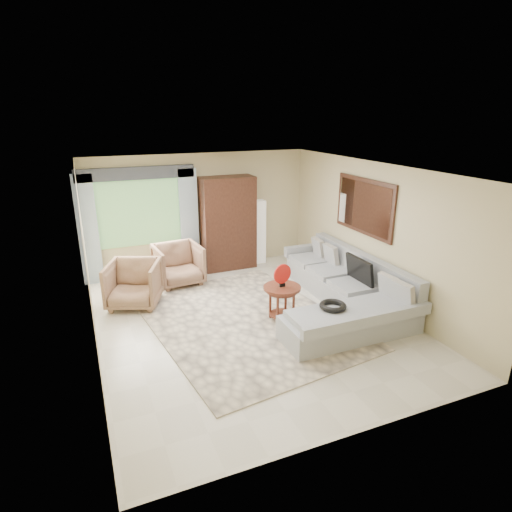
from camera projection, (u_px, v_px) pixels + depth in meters
name	position (u px, v px, depth m)	size (l,w,h in m)	color
ground	(250.00, 321.00, 7.42)	(6.00, 6.00, 0.00)	silver
area_rug	(245.00, 321.00, 7.41)	(3.00, 4.00, 0.02)	beige
sectional_sofa	(344.00, 294.00, 7.83)	(2.30, 3.46, 0.90)	#A4A6AC
tv_screen	(360.00, 270.00, 7.75)	(0.06, 0.74, 0.48)	black
garden_hose	(333.00, 306.00, 6.74)	(0.43, 0.43, 0.09)	black
coffee_table	(282.00, 303.00, 7.33)	(0.64, 0.64, 0.64)	#491F13
red_disc	(282.00, 274.00, 7.16)	(0.34, 0.34, 0.03)	red
armchair_left	(134.00, 284.00, 7.90)	(0.91, 0.93, 0.85)	#966A52
armchair_right	(178.00, 264.00, 8.91)	(0.91, 0.93, 0.85)	brown
potted_plant	(119.00, 272.00, 8.98)	(0.45, 0.39, 0.49)	#999999
armoire	(228.00, 223.00, 9.66)	(1.20, 0.55, 2.10)	black
floor_lamp	(259.00, 232.00, 10.10)	(0.24, 0.24, 1.50)	silver
window	(139.00, 213.00, 9.07)	(1.80, 0.04, 1.40)	#669E59
curtain_left	(88.00, 231.00, 8.69)	(0.40, 0.08, 2.30)	#9EB7CC
curtain_right	(189.00, 221.00, 9.46)	(0.40, 0.08, 2.30)	#9EB7CC
valance	(136.00, 173.00, 8.74)	(2.40, 0.12, 0.26)	#1E232D
wall_mirror	(364.00, 206.00, 8.06)	(0.05, 1.70, 1.05)	black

